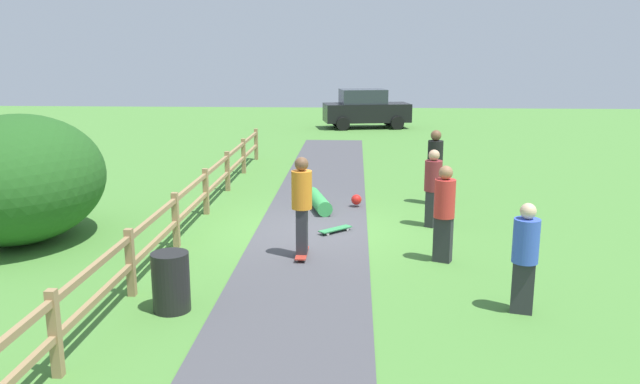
# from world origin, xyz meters

# --- Properties ---
(ground_plane) EXTENTS (60.00, 60.00, 0.00)m
(ground_plane) POSITION_xyz_m (0.00, 0.00, 0.00)
(ground_plane) COLOR #4C8438
(asphalt_path) EXTENTS (2.40, 28.00, 0.02)m
(asphalt_path) POSITION_xyz_m (0.00, 0.00, 0.01)
(asphalt_path) COLOR #47474C
(asphalt_path) RESTS_ON ground_plane
(wooden_fence) EXTENTS (0.12, 18.12, 1.10)m
(wooden_fence) POSITION_xyz_m (-2.60, 0.00, 0.67)
(wooden_fence) COLOR #997A51
(wooden_fence) RESTS_ON ground_plane
(bush_large) EXTENTS (3.28, 3.94, 2.59)m
(bush_large) POSITION_xyz_m (-5.84, -1.04, 1.29)
(bush_large) COLOR #23561E
(bush_large) RESTS_ON ground_plane
(trash_bin) EXTENTS (0.56, 0.56, 0.90)m
(trash_bin) POSITION_xyz_m (-1.80, -4.40, 0.45)
(trash_bin) COLOR black
(trash_bin) RESTS_ON ground_plane
(skater_riding) EXTENTS (0.38, 0.80, 1.90)m
(skater_riding) POSITION_xyz_m (-0.06, -1.83, 1.09)
(skater_riding) COLOR #B23326
(skater_riding) RESTS_ON asphalt_path
(skater_fallen) EXTENTS (1.44, 1.72, 0.36)m
(skater_fallen) POSITION_xyz_m (0.10, 1.91, 0.20)
(skater_fallen) COLOR green
(skater_fallen) RESTS_ON asphalt_path
(skateboard_loose) EXTENTS (0.72, 0.69, 0.08)m
(skateboard_loose) POSITION_xyz_m (0.51, -0.16, 0.09)
(skateboard_loose) COLOR #338C4C
(skateboard_loose) RESTS_ON asphalt_path
(bystander_red) EXTENTS (0.50, 0.50, 1.80)m
(bystander_red) POSITION_xyz_m (2.55, -1.90, 1.00)
(bystander_red) COLOR #2D2D33
(bystander_red) RESTS_ON ground_plane
(bystander_maroon) EXTENTS (0.52, 0.52, 1.72)m
(bystander_maroon) POSITION_xyz_m (2.62, 0.51, 0.95)
(bystander_maroon) COLOR #2D2D33
(bystander_maroon) RESTS_ON ground_plane
(bystander_blue) EXTENTS (0.46, 0.46, 1.67)m
(bystander_blue) POSITION_xyz_m (3.41, -4.18, 0.92)
(bystander_blue) COLOR #2D2D33
(bystander_blue) RESTS_ON ground_plane
(bystander_black) EXTENTS (0.54, 0.54, 1.88)m
(bystander_black) POSITION_xyz_m (2.92, 2.63, 1.05)
(bystander_black) COLOR #2D2D33
(bystander_black) RESTS_ON ground_plane
(parked_car_black) EXTENTS (4.45, 2.60, 1.92)m
(parked_car_black) POSITION_xyz_m (1.41, 18.61, 0.96)
(parked_car_black) COLOR black
(parked_car_black) RESTS_ON ground_plane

